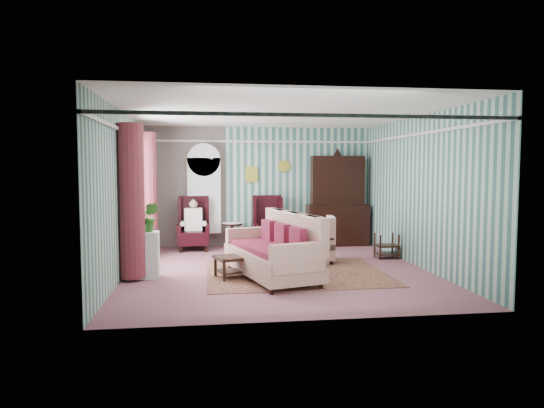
{
  "coord_description": "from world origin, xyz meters",
  "views": [
    {
      "loc": [
        -1.29,
        -8.82,
        1.91
      ],
      "look_at": [
        -0.02,
        0.6,
        1.2
      ],
      "focal_mm": 32.0,
      "sensor_mm": 36.0,
      "label": 1
    }
  ],
  "objects": [
    {
      "name": "coffee_table",
      "position": [
        -0.73,
        -0.46,
        0.19
      ],
      "size": [
        0.98,
        0.78,
        0.38
      ],
      "primitive_type": "cube",
      "rotation": [
        0.0,
        0.0,
        0.34
      ],
      "color": "black",
      "rests_on": "floor"
    },
    {
      "name": "seated_woman",
      "position": [
        -1.6,
        2.45,
        0.59
      ],
      "size": [
        0.44,
        0.4,
        1.18
      ],
      "primitive_type": null,
      "color": "beige",
      "rests_on": "floor"
    },
    {
      "name": "bookcase",
      "position": [
        -1.35,
        2.84,
        1.12
      ],
      "size": [
        0.8,
        0.28,
        2.24
      ],
      "primitive_type": "cube",
      "color": "silver",
      "rests_on": "floor"
    },
    {
      "name": "nest_table",
      "position": [
        2.47,
        0.9,
        0.27
      ],
      "size": [
        0.45,
        0.38,
        0.54
      ],
      "primitive_type": "cube",
      "color": "black",
      "rests_on": "floor"
    },
    {
      "name": "potted_plant_c",
      "position": [
        -2.43,
        -0.2,
        0.98
      ],
      "size": [
        0.22,
        0.22,
        0.36
      ],
      "primitive_type": "imported",
      "rotation": [
        0.0,
        0.0,
        0.09
      ],
      "color": "#1C5A1D",
      "rests_on": "plant_stand"
    },
    {
      "name": "sofa",
      "position": [
        -0.19,
        -0.61,
        0.55
      ],
      "size": [
        1.54,
        2.46,
        1.1
      ],
      "primitive_type": "cube",
      "rotation": [
        0.0,
        0.0,
        1.84
      ],
      "color": "beige",
      "rests_on": "floor"
    },
    {
      "name": "room_shell",
      "position": [
        -0.62,
        0.18,
        2.01
      ],
      "size": [
        5.53,
        6.02,
        2.91
      ],
      "color": "#396762",
      "rests_on": "ground"
    },
    {
      "name": "floor",
      "position": [
        0.0,
        0.0,
        0.0
      ],
      "size": [
        6.0,
        6.0,
        0.0
      ],
      "primitive_type": "plane",
      "color": "#844D56",
      "rests_on": "ground"
    },
    {
      "name": "dresser_hutch",
      "position": [
        1.9,
        2.72,
        1.18
      ],
      "size": [
        1.5,
        0.56,
        2.36
      ],
      "primitive_type": "cube",
      "color": "black",
      "rests_on": "floor"
    },
    {
      "name": "floral_armchair",
      "position": [
        0.9,
        0.65,
        0.52
      ],
      "size": [
        0.82,
        0.86,
        1.05
      ],
      "primitive_type": "cube",
      "rotation": [
        0.0,
        0.0,
        1.44
      ],
      "color": "beige",
      "rests_on": "floor"
    },
    {
      "name": "rug",
      "position": [
        0.3,
        -0.3,
        0.01
      ],
      "size": [
        3.2,
        2.6,
        0.01
      ],
      "primitive_type": "cube",
      "color": "#4B1F19",
      "rests_on": "floor"
    },
    {
      "name": "plant_stand",
      "position": [
        -2.4,
        -0.3,
        0.4
      ],
      "size": [
        0.55,
        0.35,
        0.8
      ],
      "primitive_type": "cube",
      "color": "silver",
      "rests_on": "floor"
    },
    {
      "name": "potted_plant_a",
      "position": [
        -2.39,
        -0.36,
        0.99
      ],
      "size": [
        0.38,
        0.34,
        0.37
      ],
      "primitive_type": "imported",
      "rotation": [
        0.0,
        0.0,
        0.17
      ],
      "color": "#225B1C",
      "rests_on": "plant_stand"
    },
    {
      "name": "potted_plant_b",
      "position": [
        -2.27,
        -0.22,
        1.05
      ],
      "size": [
        0.31,
        0.27,
        0.51
      ],
      "primitive_type": "imported",
      "rotation": [
        0.0,
        0.0,
        -0.16
      ],
      "color": "#174B1A",
      "rests_on": "plant_stand"
    },
    {
      "name": "wingback_left",
      "position": [
        -1.6,
        2.45,
        0.62
      ],
      "size": [
        0.76,
        0.8,
        1.25
      ],
      "primitive_type": "cube",
      "color": "black",
      "rests_on": "floor"
    },
    {
      "name": "round_side_table",
      "position": [
        -0.7,
        2.6,
        0.3
      ],
      "size": [
        0.5,
        0.5,
        0.6
      ],
      "primitive_type": "cylinder",
      "color": "black",
      "rests_on": "floor"
    },
    {
      "name": "wingback_right",
      "position": [
        0.15,
        2.45,
        0.62
      ],
      "size": [
        0.76,
        0.8,
        1.25
      ],
      "primitive_type": "cube",
      "color": "black",
      "rests_on": "floor"
    }
  ]
}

